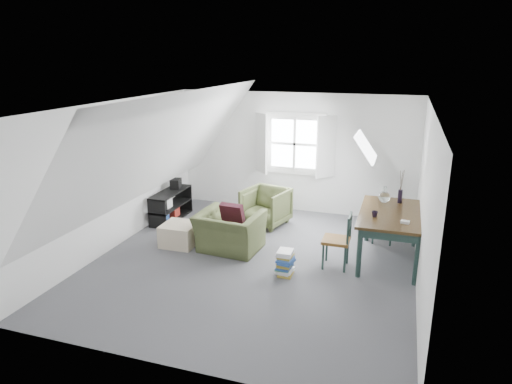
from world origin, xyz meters
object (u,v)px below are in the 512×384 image
(media_shelf, at_px, (170,207))
(magazine_stack, at_px, (285,263))
(dining_chair_far, at_px, (383,221))
(dining_table, at_px, (391,219))
(dining_chair_near, at_px, (339,240))
(armchair_far, at_px, (266,224))
(armchair_near, at_px, (230,250))
(ottoman, at_px, (180,234))

(media_shelf, relative_size, magazine_stack, 2.98)
(dining_chair_far, distance_m, magazine_stack, 2.22)
(dining_table, height_order, magazine_stack, dining_table)
(dining_chair_far, distance_m, dining_chair_near, 1.38)
(armchair_far, bearing_deg, dining_chair_far, 9.35)
(dining_table, distance_m, dining_chair_near, 0.94)
(armchair_near, relative_size, armchair_far, 1.28)
(dining_table, relative_size, dining_chair_near, 1.87)
(dining_table, bearing_deg, dining_chair_near, -143.28)
(ottoman, xyz_separation_m, dining_chair_far, (3.39, 1.21, 0.22))
(dining_chair_far, distance_m, media_shelf, 4.17)
(dining_chair_near, bearing_deg, magazine_stack, -58.61)
(armchair_near, height_order, dining_chair_far, dining_chair_far)
(dining_chair_far, relative_size, dining_chair_near, 0.89)
(dining_table, height_order, dining_chair_far, dining_table)
(dining_table, relative_size, media_shelf, 1.43)
(ottoman, bearing_deg, armchair_near, 3.39)
(armchair_near, distance_m, dining_table, 2.74)
(dining_chair_far, xyz_separation_m, magazine_stack, (-1.33, -1.76, -0.22))
(dining_chair_far, height_order, magazine_stack, dining_chair_far)
(dining_chair_far, xyz_separation_m, dining_chair_near, (-0.61, -1.23, 0.05))
(dining_chair_far, bearing_deg, dining_chair_near, 85.42)
(armchair_far, height_order, media_shelf, media_shelf)
(armchair_far, xyz_separation_m, magazine_stack, (0.91, -1.98, 0.19))
(armchair_near, distance_m, ottoman, 0.94)
(armchair_near, bearing_deg, armchair_far, -94.55)
(armchair_near, height_order, ottoman, ottoman)
(ottoman, relative_size, magazine_stack, 1.49)
(media_shelf, distance_m, magazine_stack, 3.27)
(dining_chair_near, height_order, media_shelf, dining_chair_near)
(armchair_far, bearing_deg, dining_table, -6.91)
(armchair_near, relative_size, ottoman, 1.79)
(dining_chair_far, bearing_deg, armchair_far, 16.23)
(armchair_near, xyz_separation_m, magazine_stack, (1.14, -0.60, 0.19))
(armchair_near, xyz_separation_m, dining_chair_far, (2.47, 1.16, 0.41))
(dining_chair_near, xyz_separation_m, media_shelf, (-3.55, 1.11, -0.20))
(dining_table, bearing_deg, media_shelf, 175.36)
(ottoman, bearing_deg, dining_table, 7.65)
(dining_table, bearing_deg, dining_chair_far, 104.41)
(armchair_far, relative_size, dining_chair_far, 1.02)
(armchair_far, distance_m, dining_chair_far, 2.29)
(ottoman, height_order, magazine_stack, magazine_stack)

